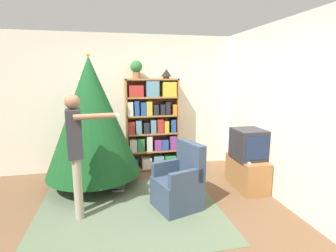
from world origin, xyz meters
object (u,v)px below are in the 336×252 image
christmas_tree (91,117)px  standing_person (76,146)px  bookshelf (152,124)px  potted_plant (136,68)px  armchair (179,185)px  table_lamp (166,73)px  television (249,144)px

christmas_tree → standing_person: 1.00m
bookshelf → potted_plant: 1.09m
potted_plant → armchair: bearing=-75.9°
bookshelf → table_lamp: size_ratio=8.86×
potted_plant → bookshelf: bearing=-1.9°
bookshelf → armchair: size_ratio=1.93×
christmas_tree → armchair: (1.21, -1.03, -0.85)m
christmas_tree → standing_person: size_ratio=1.37×
christmas_tree → potted_plant: bearing=36.5°
armchair → standing_person: (-1.34, 0.06, 0.63)m
bookshelf → standing_person: 1.97m
standing_person → table_lamp: table_lamp is taller
television → table_lamp: bearing=131.8°
armchair → standing_person: standing_person is taller
armchair → standing_person: 1.48m
bookshelf → television: bookshelf is taller
table_lamp → potted_plant: bearing=180.0°
television → armchair: size_ratio=0.55×
christmas_tree → potted_plant: christmas_tree is taller
television → potted_plant: bearing=143.5°
armchair → potted_plant: potted_plant is taller
armchair → standing_person: bearing=-109.8°
bookshelf → television: 1.85m
television → standing_person: 2.63m
bookshelf → potted_plant: bearing=178.1°
standing_person → bookshelf: bearing=134.5°
television → armchair: television is taller
television → table_lamp: (-1.10, 1.23, 1.13)m
christmas_tree → table_lamp: christmas_tree is taller
television → standing_person: standing_person is taller
television → bookshelf: bearing=138.5°
potted_plant → table_lamp: size_ratio=1.64×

